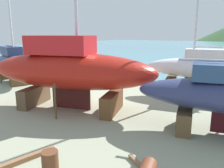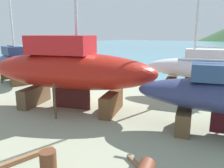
# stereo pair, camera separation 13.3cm
# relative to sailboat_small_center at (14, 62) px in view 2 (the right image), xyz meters

# --- Properties ---
(ground_plane) EXTENTS (41.81, 41.81, 0.00)m
(ground_plane) POSITION_rel_sailboat_small_center_xyz_m (11.03, -3.81, -1.95)
(ground_plane) COLOR #969C81
(sailboat_small_center) EXTENTS (8.50, 4.97, 13.56)m
(sailboat_small_center) POSITION_rel_sailboat_small_center_xyz_m (0.00, 0.00, 0.00)
(sailboat_small_center) COLOR brown
(sailboat_small_center) RESTS_ON ground
(sailboat_large_starboard) EXTENTS (11.54, 6.41, 18.07)m
(sailboat_large_starboard) POSITION_rel_sailboat_small_center_xyz_m (10.41, -3.15, 0.63)
(sailboat_large_starboard) COLOR brown
(sailboat_large_starboard) RESTS_ON ground
(sailboat_far_slipway) EXTENTS (7.98, 3.73, 12.59)m
(sailboat_far_slipway) POSITION_rel_sailboat_small_center_xyz_m (16.65, 4.23, 0.22)
(sailboat_far_slipway) COLOR #4C3623
(sailboat_far_slipway) RESTS_ON ground
(barrel_blue_faded) EXTENTS (0.61, 0.61, 0.81)m
(barrel_blue_faded) POSITION_rel_sailboat_small_center_xyz_m (14.58, -8.74, -1.54)
(barrel_blue_faded) COLOR brown
(barrel_blue_faded) RESTS_ON ground
(timber_short_skew) EXTENTS (1.64, 1.11, 0.15)m
(timber_short_skew) POSITION_rel_sailboat_small_center_xyz_m (17.26, -6.87, -1.87)
(timber_short_skew) COLOR #855F45
(timber_short_skew) RESTS_ON ground
(timber_long_aft) EXTENTS (0.88, 2.76, 0.19)m
(timber_long_aft) POSITION_rel_sailboat_small_center_xyz_m (13.17, -8.94, -1.85)
(timber_long_aft) COLOR #8D5E3D
(timber_long_aft) RESTS_ON ground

